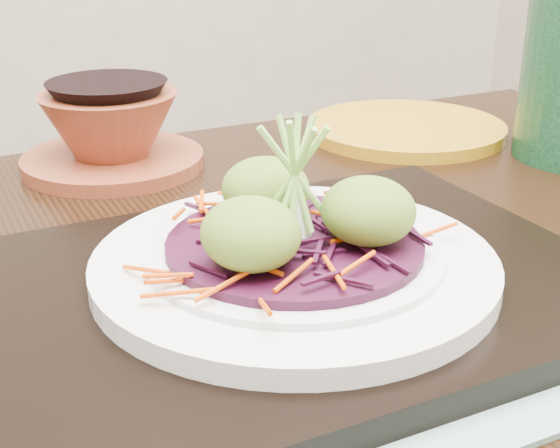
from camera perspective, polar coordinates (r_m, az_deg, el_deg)
name	(u,v)px	position (r m, az deg, el deg)	size (l,w,h in m)	color
dining_table	(233,423)	(0.56, -3.46, -14.36)	(1.15, 0.77, 0.72)	black
placemat	(294,302)	(0.50, 1.03, -5.75)	(0.45, 0.35, 0.00)	#85AC9A
serving_tray	(294,287)	(0.49, 1.04, -4.66)	(0.39, 0.29, 0.02)	black
white_plate	(294,263)	(0.49, 1.05, -2.86)	(0.25, 0.25, 0.02)	silver
cabbage_bed	(294,244)	(0.48, 1.06, -1.49)	(0.16, 0.16, 0.01)	#390B22
carrot_julienne	(295,233)	(0.48, 1.07, -0.64)	(0.19, 0.19, 0.01)	#CA4103
guacamole_scoops	(295,211)	(0.47, 1.12, 0.97)	(0.14, 0.12, 0.04)	olive
scallion_garnish	(295,180)	(0.46, 1.10, 3.21)	(0.06, 0.06, 0.09)	#8CCE52
terracotta_bowl_set	(111,135)	(0.76, -12.26, 6.40)	(0.18, 0.18, 0.07)	maroon
yellow_plate	(406,129)	(0.87, 9.18, 6.91)	(0.22, 0.22, 0.01)	#A57312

